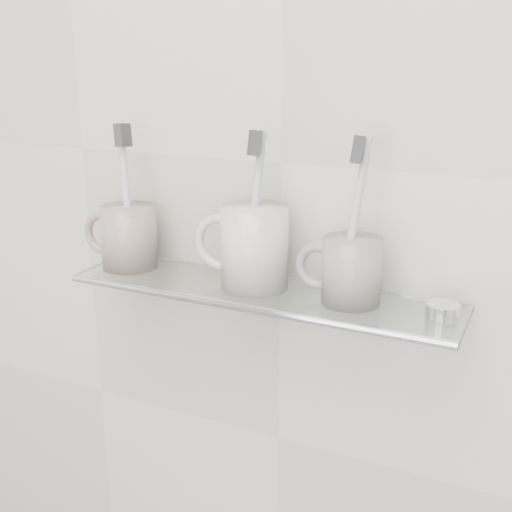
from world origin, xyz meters
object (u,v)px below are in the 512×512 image
Objects in this scene: mug_right at (352,271)px; mug_left at (129,237)px; mug_center at (255,247)px; shelf_glass at (260,292)px.

mug_left is at bearing -178.38° from mug_right.
mug_right is at bearing 12.88° from mug_center.
mug_right is at bearing 1.63° from mug_left.
mug_right is (0.13, 0.00, -0.01)m from mug_center.
shelf_glass is 5.83× the size of mug_left.
mug_left is 0.19m from mug_center.
shelf_glass is at bearing -13.32° from mug_center.
shelf_glass is 6.35× the size of mug_right.
shelf_glass is at bearing -175.91° from mug_right.
mug_center is (0.19, 0.00, 0.01)m from mug_left.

